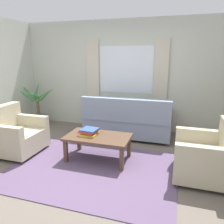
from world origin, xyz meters
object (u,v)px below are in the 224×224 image
at_px(coffee_table, 98,139).
at_px(book_stack_on_table, 89,132).
at_px(armchair_left, 15,134).
at_px(armchair_right, 208,156).
at_px(potted_plant, 37,107).
at_px(couch, 127,121).

relative_size(coffee_table, book_stack_on_table, 3.15).
distance_m(coffee_table, book_stack_on_table, 0.20).
distance_m(armchair_left, coffee_table, 1.59).
distance_m(armchair_right, coffee_table, 1.74).
bearing_deg(potted_plant, armchair_right, -20.21).
relative_size(couch, armchair_right, 2.16).
xyz_separation_m(couch, potted_plant, (-2.39, 0.10, 0.13)).
bearing_deg(armchair_left, book_stack_on_table, -82.33).
relative_size(armchair_right, book_stack_on_table, 2.52).
height_order(couch, armchair_right, couch).
bearing_deg(book_stack_on_table, couch, 72.21).
relative_size(armchair_left, coffee_table, 0.80).
xyz_separation_m(armchair_left, book_stack_on_table, (1.41, 0.19, 0.14)).
bearing_deg(armchair_left, armchair_right, -88.62).
bearing_deg(armchair_right, coffee_table, -93.00).
xyz_separation_m(coffee_table, potted_plant, (-2.17, 1.34, 0.12)).
height_order(couch, coffee_table, couch).
relative_size(armchair_left, potted_plant, 0.76).
xyz_separation_m(couch, armchair_right, (1.51, -1.34, -0.01)).
xyz_separation_m(armchair_left, armchair_right, (3.32, 0.07, 0.00)).
bearing_deg(armchair_left, potted_plant, 21.28).
xyz_separation_m(coffee_table, book_stack_on_table, (-0.17, 0.02, 0.11)).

